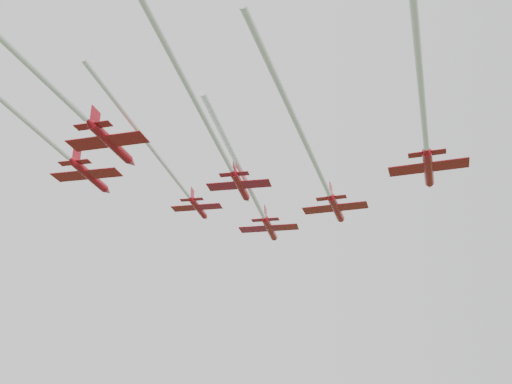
{
  "coord_description": "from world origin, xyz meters",
  "views": [
    {
      "loc": [
        3.3,
        -69.98,
        28.76
      ],
      "look_at": [
        4.94,
        4.69,
        60.36
      ],
      "focal_mm": 40.0,
      "sensor_mm": 36.0,
      "label": 1
    }
  ],
  "objects_px": {
    "jet_row3_left": "(59,149)",
    "jet_row4_left": "(32,68)",
    "jet_lead": "(259,208)",
    "jet_row3_mid": "(213,134)",
    "jet_row2_left": "(178,183)",
    "jet_row3_right": "(424,120)",
    "jet_row2_right": "(322,178)"
  },
  "relations": [
    {
      "from": "jet_row3_left",
      "to": "jet_row4_left",
      "type": "bearing_deg",
      "value": -66.05
    },
    {
      "from": "jet_lead",
      "to": "jet_row3_mid",
      "type": "bearing_deg",
      "value": -91.19
    },
    {
      "from": "jet_row4_left",
      "to": "jet_row2_left",
      "type": "bearing_deg",
      "value": 87.4
    },
    {
      "from": "jet_row2_left",
      "to": "jet_row3_right",
      "type": "relative_size",
      "value": 0.85
    },
    {
      "from": "jet_row3_mid",
      "to": "jet_row3_right",
      "type": "height_order",
      "value": "jet_row3_mid"
    },
    {
      "from": "jet_row2_right",
      "to": "jet_row3_right",
      "type": "height_order",
      "value": "jet_row2_right"
    },
    {
      "from": "jet_row2_right",
      "to": "jet_row4_left",
      "type": "xyz_separation_m",
      "value": [
        -30.12,
        -24.33,
        -0.0
      ]
    },
    {
      "from": "jet_row3_left",
      "to": "jet_row3_mid",
      "type": "bearing_deg",
      "value": -12.82
    },
    {
      "from": "jet_lead",
      "to": "jet_row2_left",
      "type": "bearing_deg",
      "value": -143.06
    },
    {
      "from": "jet_row2_left",
      "to": "jet_row3_left",
      "type": "height_order",
      "value": "jet_row3_left"
    },
    {
      "from": "jet_row3_left",
      "to": "jet_row3_right",
      "type": "bearing_deg",
      "value": -5.35
    },
    {
      "from": "jet_row2_left",
      "to": "jet_row2_right",
      "type": "distance_m",
      "value": 21.12
    },
    {
      "from": "jet_row3_mid",
      "to": "jet_row4_left",
      "type": "xyz_separation_m",
      "value": [
        -16.23,
        -11.29,
        0.63
      ]
    },
    {
      "from": "jet_lead",
      "to": "jet_row3_mid",
      "type": "relative_size",
      "value": 0.85
    },
    {
      "from": "jet_lead",
      "to": "jet_row3_right",
      "type": "distance_m",
      "value": 33.95
    },
    {
      "from": "jet_row2_left",
      "to": "jet_row3_left",
      "type": "distance_m",
      "value": 17.39
    },
    {
      "from": "jet_lead",
      "to": "jet_row4_left",
      "type": "xyz_separation_m",
      "value": [
        -22.07,
        -36.63,
        -0.57
      ]
    },
    {
      "from": "jet_row3_right",
      "to": "jet_row4_left",
      "type": "height_order",
      "value": "jet_row4_left"
    },
    {
      "from": "jet_row2_right",
      "to": "jet_row3_mid",
      "type": "distance_m",
      "value": 19.07
    },
    {
      "from": "jet_row2_right",
      "to": "jet_row3_left",
      "type": "distance_m",
      "value": 34.41
    },
    {
      "from": "jet_row2_right",
      "to": "jet_row3_right",
      "type": "distance_m",
      "value": 19.32
    },
    {
      "from": "jet_row3_mid",
      "to": "jet_row4_left",
      "type": "relative_size",
      "value": 0.94
    },
    {
      "from": "jet_lead",
      "to": "jet_row4_left",
      "type": "height_order",
      "value": "jet_lead"
    },
    {
      "from": "jet_lead",
      "to": "jet_row3_mid",
      "type": "distance_m",
      "value": 26.03
    },
    {
      "from": "jet_row3_right",
      "to": "jet_row2_left",
      "type": "bearing_deg",
      "value": 158.4
    },
    {
      "from": "jet_lead",
      "to": "jet_row3_left",
      "type": "height_order",
      "value": "jet_row3_left"
    },
    {
      "from": "jet_row3_mid",
      "to": "jet_row3_left",
      "type": "bearing_deg",
      "value": 165.81
    },
    {
      "from": "jet_lead",
      "to": "jet_row2_right",
      "type": "distance_m",
      "value": 14.71
    },
    {
      "from": "jet_row3_right",
      "to": "jet_row2_right",
      "type": "bearing_deg",
      "value": 134.59
    },
    {
      "from": "jet_row3_left",
      "to": "jet_row3_mid",
      "type": "height_order",
      "value": "jet_row3_left"
    },
    {
      "from": "jet_row3_left",
      "to": "jet_lead",
      "type": "bearing_deg",
      "value": 43.74
    },
    {
      "from": "jet_lead",
      "to": "jet_row3_left",
      "type": "distance_m",
      "value": 30.43
    }
  ]
}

